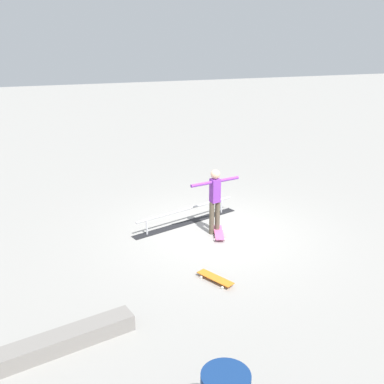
% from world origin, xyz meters
% --- Properties ---
extents(ground_plane, '(60.00, 60.00, 0.00)m').
position_xyz_m(ground_plane, '(0.00, 0.00, 0.00)').
color(ground_plane, gray).
extents(grind_rail, '(2.91, 1.22, 0.40)m').
position_xyz_m(grind_rail, '(0.54, -0.76, 0.17)').
color(grind_rail, black).
rests_on(grind_rail, ground_plane).
extents(skate_ledge, '(2.21, 0.94, 0.27)m').
position_xyz_m(skate_ledge, '(3.65, 3.26, 0.14)').
color(skate_ledge, gray).
rests_on(skate_ledge, ground_plane).
extents(skater_main, '(1.25, 0.35, 1.57)m').
position_xyz_m(skater_main, '(0.07, -0.01, 0.91)').
color(skater_main, brown).
rests_on(skater_main, ground_plane).
extents(skateboard_main, '(0.41, 0.82, 0.09)m').
position_xyz_m(skateboard_main, '(0.02, 0.16, 0.07)').
color(skateboard_main, '#E05993').
rests_on(skateboard_main, ground_plane).
extents(loose_skateboard_orange, '(0.57, 0.80, 0.09)m').
position_xyz_m(loose_skateboard_orange, '(0.79, 2.09, 0.07)').
color(loose_skateboard_orange, orange).
rests_on(loose_skateboard_orange, ground_plane).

